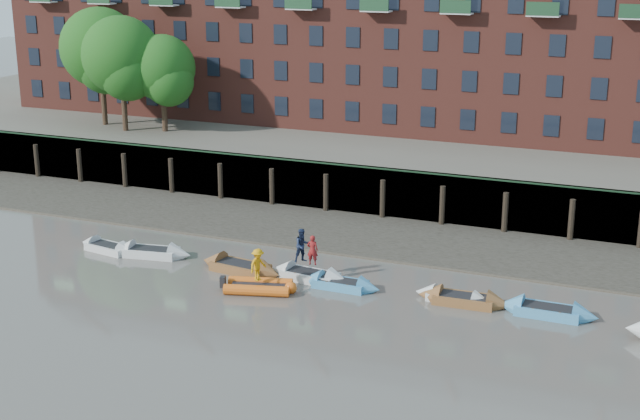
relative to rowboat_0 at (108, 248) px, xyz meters
The scene contains 19 objects.
ground 17.38m from the rowboat_0, 32.47° to the right, with size 220.00×220.00×0.00m, color #5E5952.
foreshore 17.04m from the rowboat_0, 30.59° to the left, with size 110.00×8.00×0.50m, color #3D382F.
mud_band 15.58m from the rowboat_0, 19.76° to the left, with size 110.00×1.60×0.10m, color #4C4336.
river_wall 19.68m from the rowboat_0, 41.66° to the left, with size 110.00×1.23×3.30m.
bank_terrace 30.47m from the rowboat_0, 61.20° to the left, with size 110.00×28.00×3.20m, color #5E594D.
apartment_terrace 33.75m from the rowboat_0, 62.07° to the left, with size 80.60×15.56×20.98m.
tree_cluster 22.84m from the rowboat_0, 121.29° to the left, with size 11.76×7.74×9.40m.
rowboat_0 is the anchor object (origin of this frame).
rowboat_1 2.82m from the rowboat_0, ahead, with size 4.91×2.15×1.38m.
rowboat_2 8.72m from the rowboat_0, ahead, with size 5.16×2.08×1.46m.
rowboat_3 12.74m from the rowboat_0, ahead, with size 4.86×1.82×1.38m.
rowboat_4 14.65m from the rowboat_0, ahead, with size 4.35×1.29×1.26m.
rowboat_5 20.59m from the rowboat_0, ahead, with size 4.14×1.47×1.18m.
rowboat_6 21.14m from the rowboat_0, ahead, with size 4.72×1.57×1.35m.
rowboat_7 25.22m from the rowboat_0, ahead, with size 4.77×1.40×1.38m.
rib_tender 11.29m from the rowboat_0, 11.41° to the right, with size 3.80×2.58×0.64m.
person_rower_a 13.00m from the rowboat_0, ahead, with size 0.59×0.39×1.63m, color maroon.
person_rower_b 12.36m from the rowboat_0, ahead, with size 0.90×0.70×1.85m, color #19233F.
person_rib_crew 11.19m from the rowboat_0, 11.61° to the right, with size 1.10×0.63×1.71m, color orange.
Camera 1 is at (15.69, -31.36, 17.12)m, focal length 50.00 mm.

